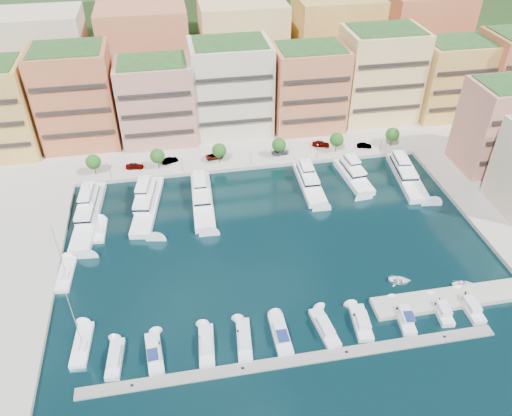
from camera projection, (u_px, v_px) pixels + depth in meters
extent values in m
plane|color=black|center=(275.00, 244.00, 108.02)|extent=(400.00, 400.00, 0.00)
cube|color=#9E998E|center=(234.00, 116.00, 156.67)|extent=(220.00, 64.00, 2.00)
cube|color=#223B18|center=(216.00, 61.00, 194.34)|extent=(240.00, 40.00, 58.00)
cube|color=gray|center=(295.00, 361.00, 84.05)|extent=(72.00, 2.20, 0.35)
cube|color=#9E998E|center=(453.00, 300.00, 95.03)|extent=(32.00, 5.00, 2.00)
cube|color=#B46E3C|center=(76.00, 98.00, 134.11)|extent=(20.00, 16.00, 26.00)
cube|color=black|center=(73.00, 112.00, 127.64)|extent=(18.40, 0.50, 0.90)
cube|color=#1D4A1F|center=(65.00, 49.00, 126.03)|extent=(17.60, 14.08, 0.80)
cube|color=tan|center=(156.00, 102.00, 136.74)|extent=(20.00, 15.00, 22.00)
cube|color=black|center=(157.00, 115.00, 130.66)|extent=(18.40, 0.50, 0.90)
cube|color=#1D4A1F|center=(151.00, 62.00, 129.86)|extent=(17.60, 13.20, 0.80)
cube|color=beige|center=(231.00, 89.00, 140.40)|extent=(22.00, 16.00, 25.00)
cube|color=black|center=(235.00, 101.00, 133.92)|extent=(20.24, 0.50, 0.90)
cube|color=#1D4A1F|center=(230.00, 43.00, 132.62)|extent=(19.36, 14.08, 0.80)
cube|color=#BD7247|center=(308.00, 89.00, 142.57)|extent=(20.00, 15.00, 23.00)
cube|color=black|center=(316.00, 100.00, 136.48)|extent=(18.40, 0.50, 0.90)
cube|color=#1D4A1F|center=(311.00, 48.00, 135.39)|extent=(17.60, 13.20, 0.80)
cube|color=#F0C17F|center=(379.00, 76.00, 146.37)|extent=(22.00, 16.00, 26.00)
cube|color=black|center=(390.00, 87.00, 139.89)|extent=(20.24, 0.50, 0.90)
cube|color=#1D4A1F|center=(386.00, 30.00, 138.28)|extent=(19.36, 14.08, 0.80)
cube|color=#DFB351|center=(450.00, 80.00, 149.14)|extent=(20.00, 15.00, 22.00)
cube|color=black|center=(464.00, 90.00, 143.06)|extent=(18.40, 0.50, 0.90)
cube|color=#1D4A1F|center=(460.00, 42.00, 142.26)|extent=(17.60, 13.20, 0.80)
cube|color=tan|center=(501.00, 127.00, 125.31)|extent=(18.00, 14.00, 22.00)
cube|color=beige|center=(45.00, 64.00, 148.60)|extent=(26.00, 18.00, 30.00)
cube|color=#BD7247|center=(147.00, 57.00, 152.88)|extent=(26.00, 18.00, 30.00)
cube|color=#F0C17F|center=(243.00, 51.00, 157.15)|extent=(26.00, 18.00, 30.00)
cube|color=#DFB351|center=(334.00, 45.00, 161.43)|extent=(26.00, 18.00, 30.00)
cube|color=#B46E3C|center=(421.00, 40.00, 165.70)|extent=(26.00, 18.00, 30.00)
cylinder|color=#473323|center=(95.00, 169.00, 127.10)|extent=(0.24, 0.24, 3.00)
sphere|color=#154112|center=(93.00, 162.00, 125.74)|extent=(3.80, 3.80, 3.80)
cylinder|color=#473323|center=(158.00, 163.00, 129.38)|extent=(0.24, 0.24, 3.00)
sphere|color=#154112|center=(157.00, 156.00, 128.02)|extent=(3.80, 3.80, 3.80)
cylinder|color=#473323|center=(220.00, 158.00, 131.66)|extent=(0.24, 0.24, 3.00)
sphere|color=#154112|center=(219.00, 150.00, 130.30)|extent=(3.80, 3.80, 3.80)
cylinder|color=#473323|center=(279.00, 152.00, 133.94)|extent=(0.24, 0.24, 3.00)
sphere|color=#154112|center=(279.00, 145.00, 132.58)|extent=(3.80, 3.80, 3.80)
cylinder|color=#473323|center=(336.00, 147.00, 136.22)|extent=(0.24, 0.24, 3.00)
sphere|color=#154112|center=(337.00, 140.00, 134.86)|extent=(3.80, 3.80, 3.80)
cylinder|color=#473323|center=(391.00, 142.00, 138.50)|extent=(0.24, 0.24, 3.00)
sphere|color=#154112|center=(392.00, 134.00, 137.14)|extent=(3.80, 3.80, 3.80)
cylinder|color=black|center=(110.00, 171.00, 125.56)|extent=(0.10, 0.10, 4.00)
sphere|color=#FFF2CC|center=(109.00, 164.00, 124.33)|extent=(0.30, 0.30, 0.30)
cylinder|color=black|center=(182.00, 164.00, 128.13)|extent=(0.10, 0.10, 4.00)
sphere|color=#FFF2CC|center=(181.00, 157.00, 126.89)|extent=(0.30, 0.30, 0.30)
cylinder|color=black|center=(251.00, 158.00, 130.69)|extent=(0.10, 0.10, 4.00)
sphere|color=#FFF2CC|center=(251.00, 151.00, 129.46)|extent=(0.30, 0.30, 0.30)
cylinder|color=black|center=(317.00, 151.00, 133.26)|extent=(0.10, 0.10, 4.00)
sphere|color=#FFF2CC|center=(318.00, 145.00, 132.02)|extent=(0.30, 0.30, 0.30)
cylinder|color=black|center=(381.00, 145.00, 135.82)|extent=(0.10, 0.10, 4.00)
sphere|color=#FFF2CC|center=(382.00, 139.00, 134.59)|extent=(0.30, 0.30, 0.30)
cube|color=white|center=(89.00, 217.00, 114.78)|extent=(6.40, 25.80, 2.30)
cube|color=white|center=(88.00, 204.00, 115.55)|extent=(4.70, 14.28, 1.80)
cube|color=black|center=(88.00, 204.00, 115.55)|extent=(4.76, 14.35, 0.55)
cube|color=white|center=(88.00, 193.00, 116.19)|extent=(3.23, 7.84, 1.40)
cylinder|color=#B2B2B7|center=(87.00, 184.00, 116.42)|extent=(0.14, 0.14, 1.80)
cube|color=white|center=(148.00, 207.00, 117.83)|extent=(8.20, 23.06, 2.30)
cube|color=white|center=(147.00, 195.00, 118.37)|extent=(5.73, 12.88, 1.80)
cube|color=black|center=(147.00, 195.00, 118.37)|extent=(5.80, 12.95, 0.55)
cube|color=white|center=(146.00, 185.00, 118.82)|extent=(3.81, 7.14, 1.40)
cylinder|color=#B2B2B7|center=(145.00, 176.00, 118.92)|extent=(0.14, 0.14, 1.80)
cube|color=black|center=(148.00, 209.00, 118.10)|extent=(8.26, 23.12, 0.35)
cube|color=white|center=(203.00, 202.00, 119.59)|extent=(5.41, 22.99, 2.30)
cube|color=white|center=(201.00, 189.00, 120.14)|extent=(4.23, 12.68, 1.80)
cube|color=black|center=(201.00, 189.00, 120.14)|extent=(4.30, 12.75, 0.55)
cube|color=white|center=(200.00, 180.00, 120.61)|extent=(3.02, 6.94, 1.40)
cylinder|color=#B2B2B7|center=(199.00, 171.00, 120.72)|extent=(0.14, 0.14, 1.80)
cube|color=white|center=(309.00, 185.00, 125.17)|extent=(5.08, 18.57, 2.30)
cube|color=white|center=(308.00, 175.00, 125.38)|extent=(4.04, 10.25, 1.80)
cube|color=black|center=(308.00, 175.00, 125.38)|extent=(4.10, 10.31, 0.55)
cube|color=white|center=(307.00, 166.00, 125.57)|extent=(2.90, 5.61, 1.40)
cylinder|color=#B2B2B7|center=(306.00, 158.00, 125.48)|extent=(0.14, 0.14, 1.80)
cube|color=black|center=(309.00, 187.00, 125.44)|extent=(5.13, 18.62, 0.35)
cube|color=white|center=(353.00, 178.00, 127.81)|extent=(5.93, 16.40, 2.30)
cube|color=white|center=(352.00, 168.00, 127.83)|extent=(4.52, 9.12, 1.80)
cube|color=black|center=(352.00, 168.00, 127.83)|extent=(4.58, 9.19, 0.55)
cube|color=white|center=(351.00, 160.00, 127.88)|extent=(3.18, 5.03, 1.40)
cylinder|color=#B2B2B7|center=(351.00, 153.00, 127.67)|extent=(0.14, 0.14, 1.80)
cube|color=white|center=(407.00, 178.00, 127.68)|extent=(7.62, 21.73, 2.30)
cube|color=white|center=(405.00, 167.00, 128.11)|extent=(5.54, 12.12, 1.80)
cube|color=black|center=(405.00, 167.00, 128.11)|extent=(5.61, 12.19, 0.55)
cube|color=white|center=(403.00, 158.00, 128.48)|extent=(3.79, 6.70, 1.40)
cylinder|color=#B2B2B7|center=(402.00, 151.00, 128.52)|extent=(0.14, 0.14, 1.80)
cube|color=silver|center=(115.00, 360.00, 83.96)|extent=(3.11, 8.16, 1.40)
cube|color=silver|center=(114.00, 357.00, 82.86)|extent=(2.21, 3.98, 1.10)
cube|color=black|center=(115.00, 350.00, 84.27)|extent=(1.73, 0.26, 0.55)
cube|color=silver|center=(155.00, 354.00, 84.89)|extent=(3.24, 8.58, 1.40)
cube|color=silver|center=(154.00, 351.00, 83.78)|extent=(2.32, 4.18, 1.10)
cube|color=black|center=(154.00, 344.00, 85.25)|extent=(1.83, 0.25, 0.55)
cube|color=navy|center=(153.00, 354.00, 82.56)|extent=(1.99, 2.66, 0.12)
cube|color=silver|center=(207.00, 346.00, 86.16)|extent=(3.17, 8.86, 1.40)
cube|color=silver|center=(206.00, 344.00, 85.03)|extent=(2.30, 4.31, 1.10)
cube|color=black|center=(205.00, 336.00, 86.55)|extent=(1.86, 0.23, 0.55)
cube|color=silver|center=(244.00, 341.00, 87.09)|extent=(3.28, 9.27, 1.40)
cube|color=silver|center=(244.00, 338.00, 85.95)|extent=(2.30, 4.52, 1.10)
cube|color=black|center=(243.00, 331.00, 87.53)|extent=(1.75, 0.26, 0.55)
cube|color=silver|center=(280.00, 335.00, 88.02)|extent=(2.80, 9.01, 1.40)
cube|color=silver|center=(281.00, 333.00, 86.88)|extent=(2.17, 4.33, 1.10)
cube|color=black|center=(279.00, 326.00, 88.45)|extent=(1.97, 0.11, 0.55)
cube|color=navy|center=(283.00, 336.00, 85.61)|extent=(1.94, 2.71, 0.12)
cube|color=silver|center=(324.00, 329.00, 89.17)|extent=(3.69, 9.21, 1.40)
cube|color=silver|center=(326.00, 326.00, 88.04)|extent=(2.54, 4.52, 1.10)
cube|color=black|center=(323.00, 319.00, 89.59)|extent=(1.85, 0.33, 0.55)
cube|color=silver|center=(361.00, 323.00, 90.15)|extent=(3.59, 8.36, 1.40)
cube|color=silver|center=(362.00, 320.00, 89.04)|extent=(2.55, 4.10, 1.10)
cube|color=black|center=(359.00, 314.00, 90.47)|extent=(1.99, 0.31, 0.55)
cube|color=silver|center=(403.00, 317.00, 91.31)|extent=(3.45, 8.61, 1.40)
cube|color=silver|center=(406.00, 314.00, 90.20)|extent=(2.39, 4.22, 1.10)
cube|color=black|center=(402.00, 308.00, 91.67)|extent=(1.76, 0.31, 0.55)
cube|color=navy|center=(409.00, 317.00, 88.98)|extent=(2.01, 2.70, 0.12)
cube|color=silver|center=(441.00, 312.00, 92.38)|extent=(3.15, 7.32, 1.40)
cube|color=silver|center=(444.00, 308.00, 91.32)|extent=(2.22, 3.59, 1.10)
cube|color=black|center=(440.00, 303.00, 92.58)|extent=(1.73, 0.29, 0.55)
cube|color=silver|center=(469.00, 307.00, 93.18)|extent=(2.73, 8.18, 1.40)
cube|color=silver|center=(472.00, 304.00, 92.08)|extent=(2.06, 3.94, 1.10)
cube|color=black|center=(467.00, 299.00, 93.50)|extent=(1.81, 0.15, 0.55)
cube|color=white|center=(66.00, 275.00, 100.01)|extent=(3.39, 9.84, 1.20)
cube|color=white|center=(64.00, 275.00, 98.71)|extent=(1.83, 2.52, 0.60)
cylinder|color=#B2B2B7|center=(58.00, 249.00, 96.41)|extent=(0.14, 0.14, 12.00)
cylinder|color=#B2B2B7|center=(63.00, 275.00, 97.91)|extent=(0.37, 4.36, 0.10)
cube|color=white|center=(100.00, 231.00, 111.02)|extent=(3.03, 8.26, 1.20)
cube|color=white|center=(99.00, 230.00, 109.83)|extent=(1.70, 2.10, 0.60)
cylinder|color=#B2B2B7|center=(94.00, 207.00, 107.36)|extent=(0.14, 0.14, 12.00)
cylinder|color=#B2B2B7|center=(98.00, 229.00, 109.09)|extent=(0.25, 3.67, 0.10)
cube|color=white|center=(82.00, 345.00, 86.38)|extent=(3.51, 9.47, 1.20)
cube|color=white|center=(81.00, 346.00, 85.11)|extent=(1.85, 2.44, 0.60)
cylinder|color=#B2B2B7|center=(74.00, 318.00, 82.76)|extent=(0.14, 0.14, 12.00)
cylinder|color=#B2B2B7|center=(80.00, 346.00, 84.32)|extent=(0.42, 4.17, 0.10)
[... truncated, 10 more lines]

